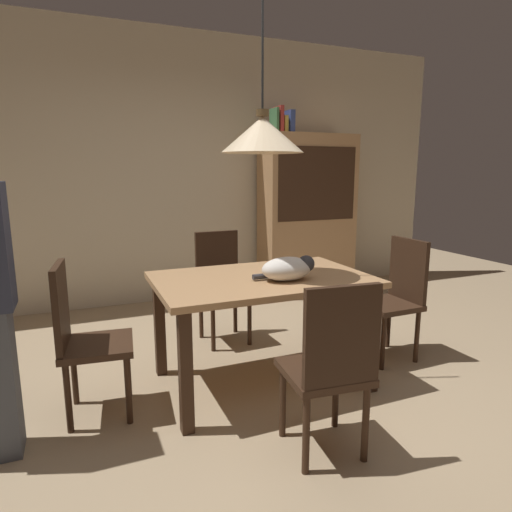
# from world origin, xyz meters

# --- Properties ---
(ground) EXTENTS (10.00, 10.00, 0.00)m
(ground) POSITION_xyz_m (0.00, 0.00, 0.00)
(ground) COLOR tan
(back_wall) EXTENTS (6.40, 0.10, 2.90)m
(back_wall) POSITION_xyz_m (0.00, 2.65, 1.45)
(back_wall) COLOR beige
(back_wall) RESTS_ON ground
(dining_table) EXTENTS (1.40, 0.90, 0.75)m
(dining_table) POSITION_xyz_m (-0.07, 0.38, 0.65)
(dining_table) COLOR tan
(dining_table) RESTS_ON ground
(chair_far_back) EXTENTS (0.41, 0.41, 0.93)m
(chair_far_back) POSITION_xyz_m (-0.07, 1.26, 0.51)
(chair_far_back) COLOR #382316
(chair_far_back) RESTS_ON ground
(chair_left_side) EXTENTS (0.44, 0.44, 0.93)m
(chair_left_side) POSITION_xyz_m (-1.19, 0.39, 0.51)
(chair_left_side) COLOR #382316
(chair_left_side) RESTS_ON ground
(chair_near_front) EXTENTS (0.44, 0.44, 0.93)m
(chair_near_front) POSITION_xyz_m (-0.07, -0.50, 0.51)
(chair_near_front) COLOR #382316
(chair_near_front) RESTS_ON ground
(chair_right_side) EXTENTS (0.41, 0.41, 0.93)m
(chair_right_side) POSITION_xyz_m (1.06, 0.38, 0.51)
(chair_right_side) COLOR #382316
(chair_right_side) RESTS_ON ground
(cat_sleeping) EXTENTS (0.39, 0.23, 0.16)m
(cat_sleeping) POSITION_xyz_m (0.05, 0.23, 0.83)
(cat_sleeping) COLOR silver
(cat_sleeping) RESTS_ON dining_table
(pendant_lamp) EXTENTS (0.52, 0.52, 1.30)m
(pendant_lamp) POSITION_xyz_m (-0.07, 0.38, 1.66)
(pendant_lamp) COLOR beige
(hutch_bookcase) EXTENTS (1.12, 0.45, 1.85)m
(hutch_bookcase) POSITION_xyz_m (1.34, 2.32, 0.89)
(hutch_bookcase) COLOR tan
(hutch_bookcase) RESTS_ON ground
(book_green_slim) EXTENTS (0.03, 0.20, 0.26)m
(book_green_slim) POSITION_xyz_m (0.91, 2.32, 1.98)
(book_green_slim) COLOR #427A4C
(book_green_slim) RESTS_ON hutch_bookcase
(book_red_tall) EXTENTS (0.04, 0.22, 0.28)m
(book_red_tall) POSITION_xyz_m (0.96, 2.32, 1.99)
(book_red_tall) COLOR #B73833
(book_red_tall) RESTS_ON hutch_bookcase
(book_yellow_short) EXTENTS (0.04, 0.20, 0.18)m
(book_yellow_short) POSITION_xyz_m (1.01, 2.32, 1.94)
(book_yellow_short) COLOR gold
(book_yellow_short) RESTS_ON hutch_bookcase
(book_blue_wide) EXTENTS (0.06, 0.24, 0.24)m
(book_blue_wide) POSITION_xyz_m (1.08, 2.32, 1.97)
(book_blue_wide) COLOR #384C93
(book_blue_wide) RESTS_ON hutch_bookcase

